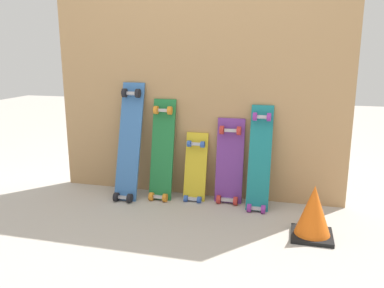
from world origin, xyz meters
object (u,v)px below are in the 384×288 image
at_px(skateboard_yellow, 195,171).
at_px(skateboard_purple, 229,165).
at_px(skateboard_green, 162,154).
at_px(skateboard_blue, 129,145).
at_px(skateboard_teal, 259,163).
at_px(traffic_cone, 313,212).

bearing_deg(skateboard_yellow, skateboard_purple, 3.29).
height_order(skateboard_green, skateboard_purple, skateboard_green).
relative_size(skateboard_blue, skateboard_teal, 1.17).
height_order(skateboard_blue, skateboard_green, skateboard_blue).
height_order(skateboard_yellow, skateboard_teal, skateboard_teal).
bearing_deg(skateboard_purple, skateboard_green, -175.94).
distance_m(skateboard_blue, skateboard_green, 0.27).
distance_m(skateboard_purple, skateboard_teal, 0.24).
height_order(skateboard_yellow, traffic_cone, skateboard_yellow).
bearing_deg(skateboard_teal, skateboard_blue, -178.50).
bearing_deg(skateboard_purple, skateboard_teal, -13.88).
xyz_separation_m(skateboard_yellow, traffic_cone, (0.86, -0.46, -0.06)).
bearing_deg(skateboard_green, skateboard_purple, 4.06).
relative_size(skateboard_green, traffic_cone, 2.48).
height_order(skateboard_blue, traffic_cone, skateboard_blue).
height_order(skateboard_yellow, skateboard_purple, skateboard_purple).
bearing_deg(traffic_cone, skateboard_teal, 131.70).
xyz_separation_m(skateboard_green, skateboard_teal, (0.75, -0.02, -0.01)).
distance_m(skateboard_teal, traffic_cone, 0.58).
xyz_separation_m(skateboard_green, traffic_cone, (1.12, -0.44, -0.19)).
relative_size(skateboard_yellow, traffic_cone, 1.75).
bearing_deg(skateboard_green, skateboard_blue, -169.87).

